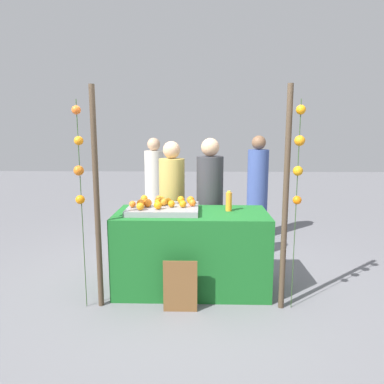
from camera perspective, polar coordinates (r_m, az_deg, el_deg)
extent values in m
plane|color=slate|center=(4.20, -0.05, -15.07)|extent=(24.00, 24.00, 0.00)
cube|color=#196023|center=(4.04, -0.05, -9.37)|extent=(1.67, 0.79, 0.88)
cube|color=gray|center=(3.96, -4.62, -2.72)|extent=(0.77, 0.60, 0.06)
sphere|color=orange|center=(4.21, -7.65, -1.03)|extent=(0.08, 0.08, 0.08)
sphere|color=orange|center=(3.92, -7.09, -1.76)|extent=(0.09, 0.09, 0.09)
sphere|color=orange|center=(3.97, -4.60, -1.60)|extent=(0.08, 0.08, 0.08)
sphere|color=orange|center=(4.09, -1.80, -1.25)|extent=(0.08, 0.08, 0.08)
sphere|color=orange|center=(4.03, -5.47, -1.50)|extent=(0.08, 0.08, 0.08)
sphere|color=orange|center=(4.04, -3.83, -1.47)|extent=(0.07, 0.07, 0.07)
sphere|color=orange|center=(3.79, -5.48, -2.13)|extent=(0.09, 0.09, 0.09)
sphere|color=orange|center=(4.09, -4.95, -1.27)|extent=(0.08, 0.08, 0.08)
sphere|color=orange|center=(3.87, -1.48, -1.93)|extent=(0.08, 0.08, 0.08)
sphere|color=orange|center=(3.92, -9.50, -1.93)|extent=(0.07, 0.07, 0.07)
sphere|color=orange|center=(4.06, -0.23, -1.30)|extent=(0.09, 0.09, 0.09)
sphere|color=orange|center=(3.93, 0.08, -1.75)|extent=(0.08, 0.08, 0.08)
sphere|color=orange|center=(3.88, -3.32, -1.92)|extent=(0.08, 0.08, 0.08)
sphere|color=orange|center=(3.91, -8.23, -1.82)|extent=(0.09, 0.09, 0.09)
sphere|color=orange|center=(4.05, -7.84, -1.47)|extent=(0.08, 0.08, 0.08)
sphere|color=orange|center=(4.16, -5.31, -1.11)|extent=(0.08, 0.08, 0.08)
sphere|color=orange|center=(3.77, -8.30, -2.30)|extent=(0.08, 0.08, 0.08)
cylinder|color=orange|center=(3.99, 5.92, -1.55)|extent=(0.07, 0.07, 0.21)
cylinder|color=yellow|center=(3.97, 5.95, 0.05)|extent=(0.04, 0.04, 0.02)
cube|color=brown|center=(3.60, -1.90, -14.98)|extent=(0.33, 0.01, 0.54)
cube|color=black|center=(3.62, -1.88, -14.89)|extent=(0.31, 0.02, 0.51)
cylinder|color=tan|center=(4.64, -3.20, -3.43)|extent=(0.33, 0.33, 1.42)
sphere|color=tan|center=(4.53, -3.30, 6.74)|extent=(0.22, 0.22, 0.22)
cylinder|color=#333338|center=(4.57, 2.84, -3.40)|extent=(0.34, 0.34, 1.45)
sphere|color=tan|center=(4.46, 2.93, 7.18)|extent=(0.23, 0.23, 0.23)
cylinder|color=beige|center=(6.32, -6.02, 0.09)|extent=(0.33, 0.33, 1.43)
sphere|color=tan|center=(6.23, -6.15, 7.60)|extent=(0.22, 0.22, 0.22)
cylinder|color=#384C8C|center=(6.01, 10.40, -0.32)|extent=(0.34, 0.34, 1.47)
sphere|color=brown|center=(5.93, 10.65, 7.80)|extent=(0.23, 0.23, 0.23)
cylinder|color=#473828|center=(3.59, -15.02, -1.28)|extent=(0.06, 0.06, 2.19)
cylinder|color=#473828|center=(3.54, 14.75, -1.43)|extent=(0.06, 0.06, 2.19)
cylinder|color=#2D4C23|center=(3.62, -17.25, -2.40)|extent=(0.01, 0.01, 2.06)
sphere|color=orange|center=(3.56, -18.06, 12.39)|extent=(0.08, 0.08, 0.08)
sphere|color=orange|center=(3.54, -17.69, 7.84)|extent=(0.09, 0.09, 0.09)
sphere|color=orange|center=(3.57, -17.69, 3.29)|extent=(0.10, 0.10, 0.10)
sphere|color=orange|center=(3.61, -17.48, -1.17)|extent=(0.09, 0.09, 0.09)
cylinder|color=#2D4C23|center=(3.58, 16.30, -2.50)|extent=(0.01, 0.01, 2.06)
sphere|color=orange|center=(3.51, 17.04, 12.49)|extent=(0.09, 0.09, 0.09)
sphere|color=orange|center=(3.51, 16.87, 7.87)|extent=(0.10, 0.10, 0.10)
sphere|color=orange|center=(3.52, 16.60, 3.26)|extent=(0.09, 0.09, 0.09)
sphere|color=orange|center=(3.56, 16.48, -1.25)|extent=(0.08, 0.08, 0.08)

